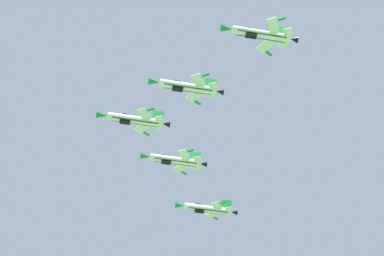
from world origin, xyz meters
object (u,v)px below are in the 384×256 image
object	(u,v)px
fighter_jet_lead	(134,120)
fighter_jet_left_wing	(187,87)
fighter_jet_left_outer	(260,34)
fighter_jet_right_wing	(174,160)
fighter_jet_right_outer	(207,209)

from	to	relation	value
fighter_jet_lead	fighter_jet_left_wing	world-z (taller)	fighter_jet_left_wing
fighter_jet_left_outer	fighter_jet_right_wing	bearing A→B (deg)	18.18
fighter_jet_right_wing	fighter_jet_left_outer	world-z (taller)	fighter_jet_right_wing
fighter_jet_right_wing	fighter_jet_lead	bearing A→B (deg)	140.68
fighter_jet_right_wing	fighter_jet_right_outer	world-z (taller)	fighter_jet_right_wing
fighter_jet_lead	fighter_jet_left_outer	distance (m)	32.32
fighter_jet_lead	fighter_jet_left_wing	distance (m)	13.83
fighter_jet_left_wing	fighter_jet_right_wing	size ratio (longest dim) A/B	1.00
fighter_jet_lead	fighter_jet_right_wing	xyz separation A→B (m)	(3.54, 16.58, 4.02)
fighter_jet_lead	fighter_jet_right_outer	bearing A→B (deg)	-38.28
fighter_jet_lead	fighter_jet_right_outer	world-z (taller)	fighter_jet_right_outer
fighter_jet_right_wing	fighter_jet_left_outer	bearing A→B (deg)	-161.82
fighter_jet_left_wing	fighter_jet_right_outer	world-z (taller)	fighter_jet_right_outer
fighter_jet_right_wing	fighter_jet_right_outer	distance (m)	17.37
fighter_jet_left_outer	fighter_jet_right_outer	world-z (taller)	fighter_jet_left_outer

